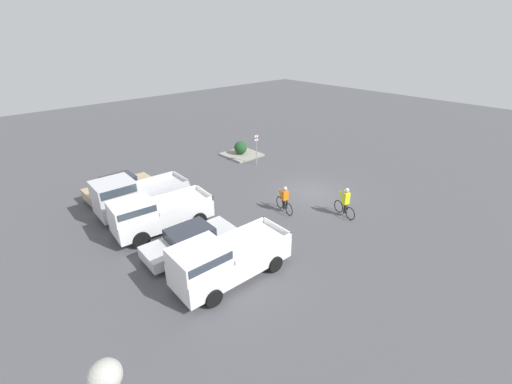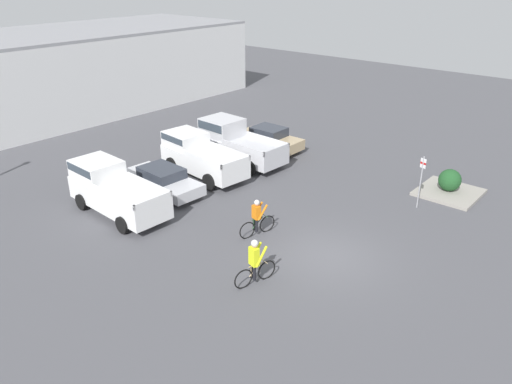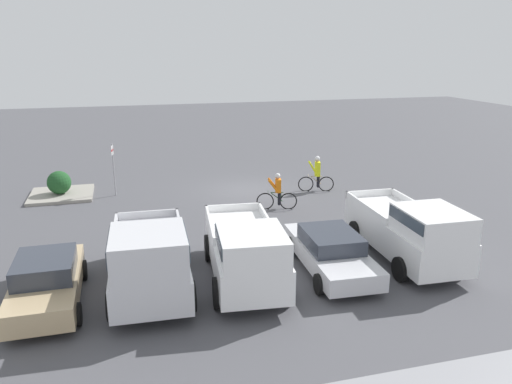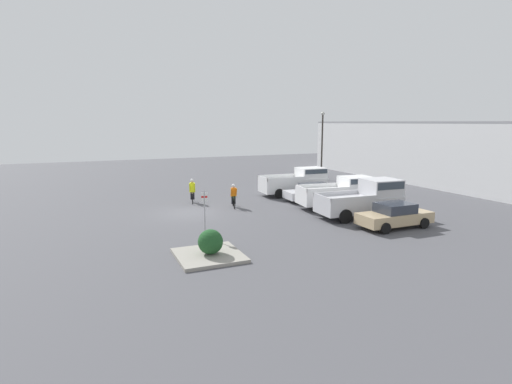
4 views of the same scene
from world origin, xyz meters
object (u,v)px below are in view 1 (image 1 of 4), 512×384
pickup_truck_1 (155,213)px  sedan_1 (119,186)px  fire_lane_sign (256,146)px  shrub (241,148)px  cyclist_0 (285,199)px  pickup_truck_2 (133,195)px  pickup_truck_0 (224,259)px  sedan_0 (190,240)px  cyclist_1 (345,202)px

pickup_truck_1 → sedan_1: size_ratio=1.26×
fire_lane_sign → shrub: fire_lane_sign is taller
cyclist_0 → fire_lane_sign: bearing=-30.4°
pickup_truck_2 → fire_lane_sign: 10.74m
pickup_truck_2 → cyclist_0: 8.90m
pickup_truck_0 → sedan_1: bearing=-0.3°
cyclist_0 → shrub: 10.44m
pickup_truck_1 → cyclist_0: size_ratio=3.08×
pickup_truck_1 → pickup_truck_2: (2.78, -0.06, 0.07)m
pickup_truck_0 → sedan_0: 2.82m
pickup_truck_2 → sedan_0: bearing=-177.4°
shrub → pickup_truck_1: bearing=119.3°
pickup_truck_0 → cyclist_0: (2.52, -6.48, -0.32)m
sedan_1 → fire_lane_sign: (-1.79, -10.44, 0.83)m
fire_lane_sign → shrub: size_ratio=2.31×
pickup_truck_0 → fire_lane_sign: (9.39, -10.50, 0.41)m
sedan_1 → shrub: 10.95m
sedan_0 → fire_lane_sign: size_ratio=1.84×
fire_lane_sign → pickup_truck_2: bearing=95.3°
sedan_1 → shrub: size_ratio=3.87×
sedan_1 → cyclist_0: (-8.66, -6.42, 0.10)m
sedan_0 → pickup_truck_1: (2.84, 0.32, 0.46)m
cyclist_0 → cyclist_1: size_ratio=0.97×
sedan_0 → sedan_1: (8.40, 0.01, 0.03)m
pickup_truck_2 → sedan_1: size_ratio=1.26×
fire_lane_sign → cyclist_1: bearing=169.4°
sedan_0 → shrub: 14.25m
pickup_truck_0 → cyclist_1: (-0.21, -8.70, -0.23)m
pickup_truck_1 → shrub: 12.90m
cyclist_0 → fire_lane_sign: (6.87, -4.02, 0.73)m
sedan_0 → cyclist_0: bearing=-92.3°
pickup_truck_0 → pickup_truck_2: (8.41, 0.19, 0.08)m
sedan_1 → cyclist_1: cyclist_1 is taller
shrub → fire_lane_sign: bearing=169.2°
sedan_1 → pickup_truck_0: bearing=179.7°
pickup_truck_2 → fire_lane_sign: fire_lane_sign is taller
pickup_truck_1 → cyclist_1: 10.69m
pickup_truck_0 → sedan_0: (2.78, -0.07, -0.45)m
pickup_truck_1 → cyclist_1: bearing=-123.1°
fire_lane_sign → pickup_truck_0: bearing=131.8°
sedan_0 → cyclist_1: bearing=-109.1°
cyclist_0 → shrub: cyclist_0 is taller
pickup_truck_2 → shrub: (3.53, -11.17, -0.49)m
shrub → pickup_truck_0: bearing=137.4°
pickup_truck_2 → fire_lane_sign: size_ratio=2.12×
cyclist_0 → sedan_0: bearing=87.7°
cyclist_0 → cyclist_1: 3.52m
pickup_truck_2 → shrub: bearing=-72.5°
pickup_truck_1 → fire_lane_sign: 11.40m
cyclist_1 → fire_lane_sign: fire_lane_sign is taller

